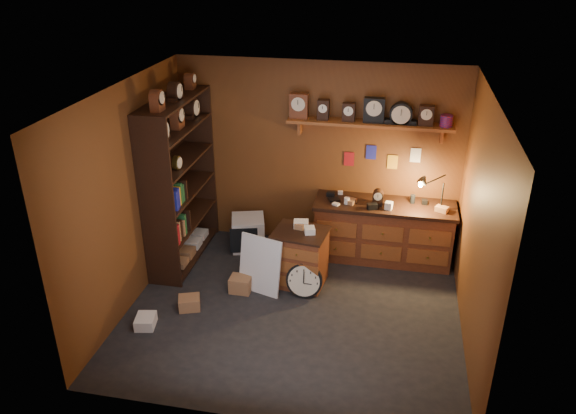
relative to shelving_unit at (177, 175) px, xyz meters
The scene contains 11 objects.
floor 2.40m from the shelving_unit, 28.68° to the right, with size 4.00×4.00×0.00m, color black.
room_shell 2.09m from the shelving_unit, 25.39° to the right, with size 4.02×3.62×2.71m.
shelving_unit is the anchor object (origin of this frame).
workbench 2.94m from the shelving_unit, 10.06° to the left, with size 1.93×0.66×1.36m.
low_cabinet 1.98m from the shelving_unit, 11.86° to the right, with size 0.74×0.65×0.85m.
big_round_clock 2.23m from the shelving_unit, 19.48° to the right, with size 0.46×0.16×0.46m.
white_panel 1.91m from the shelving_unit, 26.66° to the right, with size 0.58×0.03×0.78m, color silver.
mini_fridge 1.38m from the shelving_unit, 26.02° to the left, with size 0.57×0.59×0.48m.
floor_box_a 1.76m from the shelving_unit, 66.54° to the right, with size 0.26×0.22×0.16m, color #9C6A44.
floor_box_b 2.03m from the shelving_unit, 85.07° to the right, with size 0.22×0.26×0.13m, color white.
floor_box_c 1.71m from the shelving_unit, 34.44° to the right, with size 0.27×0.22×0.20m, color #9C6A44.
Camera 1 is at (1.04, -5.61, 4.12)m, focal length 35.00 mm.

